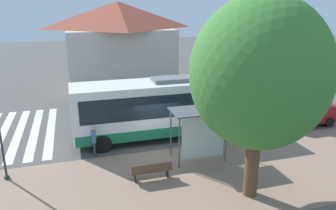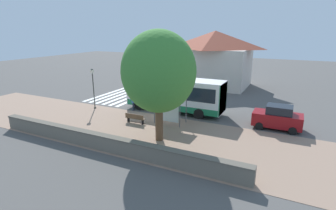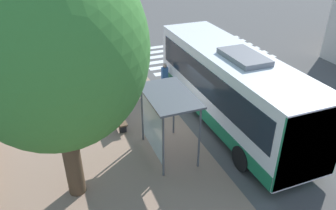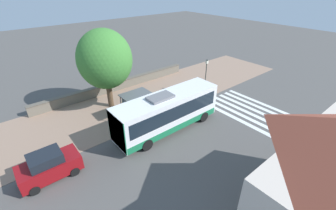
# 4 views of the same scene
# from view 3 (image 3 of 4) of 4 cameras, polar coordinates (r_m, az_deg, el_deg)

# --- Properties ---
(ground_plane) EXTENTS (120.00, 120.00, 0.00)m
(ground_plane) POSITION_cam_3_polar(r_m,az_deg,el_deg) (15.26, 3.23, -3.48)
(ground_plane) COLOR #514F4C
(ground_plane) RESTS_ON ground
(sidewalk_plaza) EXTENTS (9.00, 44.00, 0.02)m
(sidewalk_plaza) POSITION_cam_3_polar(r_m,az_deg,el_deg) (14.26, -13.60, -6.94)
(sidewalk_plaza) COLOR #937560
(sidewalk_plaza) RESTS_ON ground
(crosswalk_stripes) EXTENTS (9.00, 5.25, 0.01)m
(crosswalk_stripes) POSITION_cam_3_polar(r_m,az_deg,el_deg) (23.95, 6.00, 9.00)
(crosswalk_stripes) COLOR silver
(crosswalk_stripes) RESTS_ON ground
(bus) EXTENTS (2.71, 10.02, 3.64)m
(bus) POSITION_cam_3_polar(r_m,az_deg,el_deg) (14.77, 10.85, 3.22)
(bus) COLOR white
(bus) RESTS_ON ground
(bus_shelter) EXTENTS (1.72, 2.77, 2.68)m
(bus_shelter) POSITION_cam_3_polar(r_m,az_deg,el_deg) (12.27, -0.53, -0.22)
(bus_shelter) COLOR #515459
(bus_shelter) RESTS_ON ground
(pedestrian) EXTENTS (0.34, 0.23, 1.70)m
(pedestrian) POSITION_cam_3_polar(r_m,az_deg,el_deg) (17.70, -0.57, 5.13)
(pedestrian) COLOR #2D3347
(pedestrian) RESTS_ON ground
(bench) EXTENTS (0.40, 1.89, 0.88)m
(bench) POSITION_cam_3_polar(r_m,az_deg,el_deg) (15.18, -8.86, -1.85)
(bench) COLOR brown
(bench) RESTS_ON ground
(street_lamp_near) EXTENTS (0.28, 0.28, 4.27)m
(street_lamp_near) POSITION_cam_3_polar(r_m,az_deg,el_deg) (20.51, -8.13, 12.83)
(street_lamp_near) COLOR #2D332D
(street_lamp_near) RESTS_ON ground
(shade_tree) EXTENTS (5.36, 5.36, 8.18)m
(shade_tree) POSITION_cam_3_polar(r_m,az_deg,el_deg) (9.58, -19.49, 9.14)
(shade_tree) COLOR brown
(shade_tree) RESTS_ON ground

